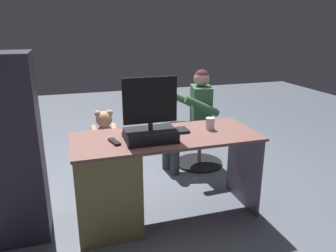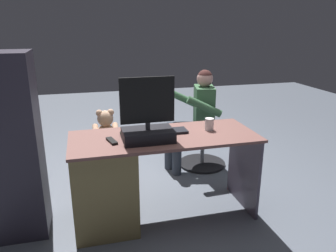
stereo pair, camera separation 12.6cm
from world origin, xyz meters
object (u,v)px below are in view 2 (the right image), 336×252
at_px(tv_remote, 112,141).
at_px(office_chair_teddy, 108,163).
at_px(keyboard, 161,132).
at_px(computer_mouse, 124,133).
at_px(monitor, 148,124).
at_px(cup, 209,124).
at_px(person, 197,112).
at_px(visitor_chair, 203,145).
at_px(desk, 116,179).
at_px(teddy_bear, 106,129).

bearing_deg(tv_remote, office_chair_teddy, -104.52).
relative_size(keyboard, tv_remote, 2.80).
bearing_deg(tv_remote, computer_mouse, -142.88).
bearing_deg(computer_mouse, monitor, 134.13).
relative_size(cup, office_chair_teddy, 0.19).
height_order(keyboard, tv_remote, keyboard).
relative_size(office_chair_teddy, person, 0.47).
bearing_deg(monitor, visitor_chair, -130.04).
height_order(keyboard, computer_mouse, computer_mouse).
relative_size(keyboard, person, 0.39).
xyz_separation_m(desk, office_chair_teddy, (0.02, -0.63, -0.13)).
xyz_separation_m(keyboard, visitor_chair, (-0.68, -0.82, -0.48)).
height_order(computer_mouse, person, person).
relative_size(monitor, tv_remote, 3.22).
distance_m(office_chair_teddy, visitor_chair, 1.11).
bearing_deg(keyboard, monitor, 46.07).
bearing_deg(office_chair_teddy, teddy_bear, -90.00).
height_order(monitor, office_chair_teddy, monitor).
xyz_separation_m(monitor, teddy_bear, (0.27, -0.72, -0.24)).
height_order(monitor, teddy_bear, monitor).
relative_size(monitor, computer_mouse, 5.03).
bearing_deg(computer_mouse, desk, 46.59).
bearing_deg(desk, teddy_bear, -88.11).
bearing_deg(office_chair_teddy, visitor_chair, -166.58).
height_order(computer_mouse, visitor_chair, computer_mouse).
distance_m(monitor, visitor_chair, 1.40).
relative_size(tv_remote, teddy_bear, 0.43).
relative_size(office_chair_teddy, teddy_bear, 1.46).
bearing_deg(cup, office_chair_teddy, -35.83).
bearing_deg(computer_mouse, office_chair_teddy, -79.14).
bearing_deg(monitor, tv_remote, -7.51).
bearing_deg(person, desk, 41.77).
bearing_deg(tv_remote, teddy_bear, -104.51).
height_order(desk, keyboard, keyboard).
distance_m(tv_remote, office_chair_teddy, 0.82).
bearing_deg(office_chair_teddy, desk, 91.93).
distance_m(visitor_chair, person, 0.40).
xyz_separation_m(desk, visitor_chair, (-1.06, -0.89, -0.14)).
bearing_deg(teddy_bear, cup, 143.59).
relative_size(computer_mouse, tv_remote, 0.64).
distance_m(cup, person, 0.85).
xyz_separation_m(office_chair_teddy, visitor_chair, (-1.08, -0.26, -0.01)).
height_order(monitor, visitor_chair, monitor).
bearing_deg(teddy_bear, keyboard, 124.94).
xyz_separation_m(cup, visitor_chair, (-0.27, -0.84, -0.52)).
height_order(office_chair_teddy, visitor_chair, same).
height_order(computer_mouse, cup, cup).
xyz_separation_m(cup, person, (-0.18, -0.82, -0.13)).
relative_size(monitor, visitor_chair, 0.91).
bearing_deg(person, monitor, 52.62).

